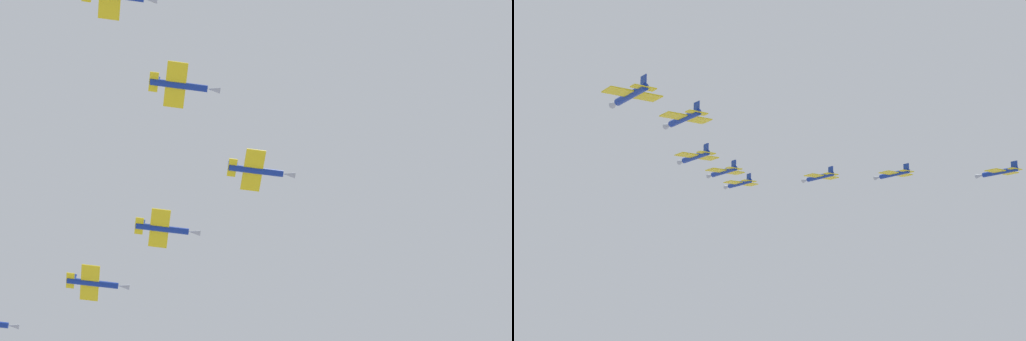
# 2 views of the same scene
# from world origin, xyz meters

# --- Properties ---
(jet_lead) EXTENTS (9.37, 12.02, 2.56)m
(jet_lead) POSITION_xyz_m (13.45, 15.33, 140.84)
(jet_lead) COLOR navy
(jet_port_inner) EXTENTS (9.37, 12.02, 2.56)m
(jet_port_inner) POSITION_xyz_m (20.12, 35.43, 139.83)
(jet_port_inner) COLOR navy
(jet_starboard_inner) EXTENTS (9.37, 12.02, 2.56)m
(jet_starboard_inner) POSITION_xyz_m (-6.23, 23.13, 141.86)
(jet_starboard_inner) COLOR navy
(jet_port_outer) EXTENTS (9.37, 12.02, 2.56)m
(jet_port_outer) POSITION_xyz_m (28.21, 52.50, 139.36)
(jet_port_outer) COLOR navy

